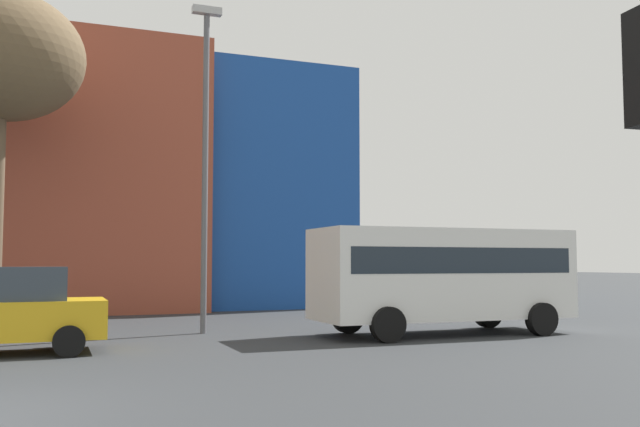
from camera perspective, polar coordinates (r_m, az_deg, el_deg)
parked_car_2 at (r=15.57m, az=-24.70°, el=-7.31°), size 4.10×2.01×1.78m
white_bus at (r=18.40m, az=10.08°, el=-4.77°), size 6.80×2.62×2.72m
bare_tree_1 at (r=22.98m, az=-24.80°, el=11.59°), size 4.78×4.78×9.89m
street_lamp at (r=18.89m, az=-9.45°, el=5.38°), size 0.80×0.24×8.83m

